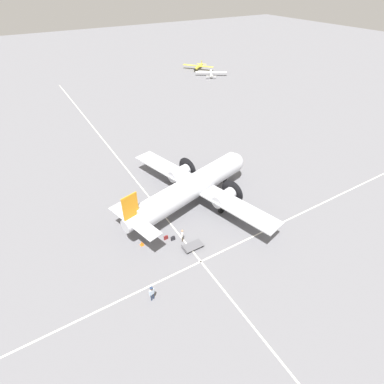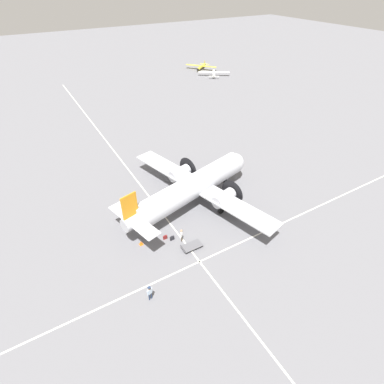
{
  "view_description": "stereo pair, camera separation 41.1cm",
  "coord_description": "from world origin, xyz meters",
  "px_view_note": "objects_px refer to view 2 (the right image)",
  "views": [
    {
      "loc": [
        15.57,
        25.77,
        24.2
      ],
      "look_at": [
        0.0,
        0.0,
        1.82
      ],
      "focal_mm": 28.0,
      "sensor_mm": 36.0,
      "label": 1
    },
    {
      "loc": [
        15.22,
        25.98,
        24.2
      ],
      "look_at": [
        0.0,
        0.0,
        1.82
      ],
      "focal_mm": 28.0,
      "sensor_mm": 36.0,
      "label": 2
    }
  ],
  "objects_px": {
    "suitcase_upright_spare": "(172,238)",
    "light_aircraft_distant": "(201,67)",
    "passenger_boarding": "(181,234)",
    "baggage_cart": "(192,246)",
    "suitcase_near_door": "(165,237)",
    "airliner_main": "(195,185)",
    "light_aircraft_taxiing": "(214,73)",
    "traffic_cone": "(141,243)",
    "crew_foreground": "(150,292)"
  },
  "relations": [
    {
      "from": "suitcase_near_door",
      "to": "suitcase_upright_spare",
      "type": "xyz_separation_m",
      "value": [
        -0.61,
        0.52,
        0.01
      ]
    },
    {
      "from": "airliner_main",
      "to": "suitcase_near_door",
      "type": "bearing_deg",
      "value": -161.45
    },
    {
      "from": "light_aircraft_distant",
      "to": "suitcase_upright_spare",
      "type": "bearing_deg",
      "value": 16.39
    },
    {
      "from": "airliner_main",
      "to": "crew_foreground",
      "type": "xyz_separation_m",
      "value": [
        10.78,
        10.26,
        -1.57
      ]
    },
    {
      "from": "airliner_main",
      "to": "baggage_cart",
      "type": "distance_m",
      "value": 8.38
    },
    {
      "from": "airliner_main",
      "to": "passenger_boarding",
      "type": "bearing_deg",
      "value": -147.08
    },
    {
      "from": "crew_foreground",
      "to": "baggage_cart",
      "type": "distance_m",
      "value": 7.36
    },
    {
      "from": "passenger_boarding",
      "to": "light_aircraft_distant",
      "type": "height_order",
      "value": "light_aircraft_distant"
    },
    {
      "from": "passenger_boarding",
      "to": "suitcase_upright_spare",
      "type": "height_order",
      "value": "passenger_boarding"
    },
    {
      "from": "suitcase_upright_spare",
      "to": "traffic_cone",
      "type": "distance_m",
      "value": 3.44
    },
    {
      "from": "suitcase_near_door",
      "to": "light_aircraft_distant",
      "type": "bearing_deg",
      "value": -124.99
    },
    {
      "from": "airliner_main",
      "to": "traffic_cone",
      "type": "xyz_separation_m",
      "value": [
        8.9,
        3.51,
        -2.4
      ]
    },
    {
      "from": "light_aircraft_distant",
      "to": "airliner_main",
      "type": "bearing_deg",
      "value": 18.22
    },
    {
      "from": "traffic_cone",
      "to": "light_aircraft_taxiing",
      "type": "bearing_deg",
      "value": -130.61
    },
    {
      "from": "light_aircraft_taxiing",
      "to": "suitcase_near_door",
      "type": "bearing_deg",
      "value": 174.79
    },
    {
      "from": "suitcase_near_door",
      "to": "traffic_cone",
      "type": "xyz_separation_m",
      "value": [
        2.65,
        -0.59,
        0.01
      ]
    },
    {
      "from": "light_aircraft_distant",
      "to": "traffic_cone",
      "type": "relative_size",
      "value": 14.39
    },
    {
      "from": "suitcase_upright_spare",
      "to": "baggage_cart",
      "type": "xyz_separation_m",
      "value": [
        -1.27,
        2.12,
        0.02
      ]
    },
    {
      "from": "light_aircraft_taxiing",
      "to": "crew_foreground",
      "type": "bearing_deg",
      "value": 175.02
    },
    {
      "from": "baggage_cart",
      "to": "light_aircraft_distant",
      "type": "height_order",
      "value": "light_aircraft_distant"
    },
    {
      "from": "passenger_boarding",
      "to": "suitcase_near_door",
      "type": "distance_m",
      "value": 2.01
    },
    {
      "from": "suitcase_near_door",
      "to": "suitcase_upright_spare",
      "type": "bearing_deg",
      "value": 139.64
    },
    {
      "from": "airliner_main",
      "to": "suitcase_near_door",
      "type": "xyz_separation_m",
      "value": [
        6.25,
        4.1,
        -2.41
      ]
    },
    {
      "from": "light_aircraft_distant",
      "to": "light_aircraft_taxiing",
      "type": "height_order",
      "value": "light_aircraft_distant"
    },
    {
      "from": "suitcase_near_door",
      "to": "suitcase_upright_spare",
      "type": "relative_size",
      "value": 0.96
    },
    {
      "from": "crew_foreground",
      "to": "suitcase_upright_spare",
      "type": "xyz_separation_m",
      "value": [
        -5.14,
        -5.65,
        -0.82
      ]
    },
    {
      "from": "crew_foreground",
      "to": "suitcase_near_door",
      "type": "relative_size",
      "value": 3.23
    },
    {
      "from": "passenger_boarding",
      "to": "light_aircraft_distant",
      "type": "xyz_separation_m",
      "value": [
        -39.4,
        -59.53,
        -0.21
      ]
    },
    {
      "from": "light_aircraft_taxiing",
      "to": "traffic_cone",
      "type": "bearing_deg",
      "value": 172.67
    },
    {
      "from": "light_aircraft_taxiing",
      "to": "passenger_boarding",
      "type": "bearing_deg",
      "value": 176.43
    },
    {
      "from": "suitcase_upright_spare",
      "to": "light_aircraft_distant",
      "type": "bearing_deg",
      "value": -124.35
    },
    {
      "from": "passenger_boarding",
      "to": "traffic_cone",
      "type": "xyz_separation_m",
      "value": [
        4.11,
        -1.73,
        -0.74
      ]
    },
    {
      "from": "suitcase_near_door",
      "to": "baggage_cart",
      "type": "xyz_separation_m",
      "value": [
        -1.88,
        2.64,
        0.03
      ]
    },
    {
      "from": "crew_foreground",
      "to": "passenger_boarding",
      "type": "relative_size",
      "value": 1.06
    },
    {
      "from": "light_aircraft_distant",
      "to": "traffic_cone",
      "type": "height_order",
      "value": "light_aircraft_distant"
    },
    {
      "from": "crew_foreground",
      "to": "light_aircraft_taxiing",
      "type": "xyz_separation_m",
      "value": [
        -44.89,
        -56.91,
        -0.32
      ]
    },
    {
      "from": "crew_foreground",
      "to": "suitcase_near_door",
      "type": "distance_m",
      "value": 7.69
    },
    {
      "from": "crew_foreground",
      "to": "passenger_boarding",
      "type": "bearing_deg",
      "value": 25.5
    },
    {
      "from": "airliner_main",
      "to": "passenger_boarding",
      "type": "height_order",
      "value": "airliner_main"
    },
    {
      "from": "suitcase_near_door",
      "to": "airliner_main",
      "type": "bearing_deg",
      "value": -146.75
    },
    {
      "from": "passenger_boarding",
      "to": "traffic_cone",
      "type": "relative_size",
      "value": 2.94
    },
    {
      "from": "suitcase_upright_spare",
      "to": "light_aircraft_taxiing",
      "type": "distance_m",
      "value": 64.87
    },
    {
      "from": "suitcase_near_door",
      "to": "light_aircraft_taxiing",
      "type": "distance_m",
      "value": 64.84
    },
    {
      "from": "baggage_cart",
      "to": "light_aircraft_taxiing",
      "type": "relative_size",
      "value": 0.28
    },
    {
      "from": "suitcase_upright_spare",
      "to": "light_aircraft_taxiing",
      "type": "xyz_separation_m",
      "value": [
        -39.75,
        -51.26,
        0.5
      ]
    },
    {
      "from": "crew_foreground",
      "to": "light_aircraft_taxiing",
      "type": "distance_m",
      "value": 72.48
    },
    {
      "from": "suitcase_upright_spare",
      "to": "light_aircraft_taxiing",
      "type": "relative_size",
      "value": 0.07
    },
    {
      "from": "suitcase_near_door",
      "to": "baggage_cart",
      "type": "relative_size",
      "value": 0.24
    },
    {
      "from": "baggage_cart",
      "to": "light_aircraft_distant",
      "type": "distance_m",
      "value": 72.42
    },
    {
      "from": "airliner_main",
      "to": "crew_foreground",
      "type": "distance_m",
      "value": 14.97
    }
  ]
}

